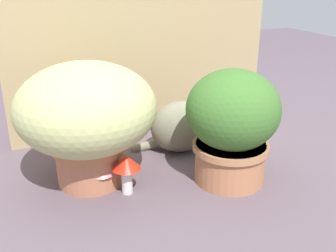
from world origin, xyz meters
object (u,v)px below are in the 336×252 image
leafy_planter (232,123)px  mushroom_ornament_pink (101,169)px  grass_planter (87,115)px  cat (185,123)px  mushroom_ornament_red (126,166)px

leafy_planter → mushroom_ornament_pink: (-0.45, 0.11, -0.14)m
grass_planter → leafy_planter: grass_planter is taller
grass_planter → mushroom_ornament_pink: grass_planter is taller
leafy_planter → cat: (-0.04, 0.29, -0.10)m
leafy_planter → cat: 0.31m
leafy_planter → cat: leafy_planter is taller
cat → mushroom_ornament_red: (-0.33, -0.24, -0.02)m
cat → mushroom_ornament_red: bearing=-144.3°
mushroom_ornament_pink → mushroom_ornament_red: size_ratio=0.81×
grass_planter → mushroom_ornament_red: 0.22m
grass_planter → mushroom_ornament_red: (0.10, -0.13, -0.15)m
grass_planter → mushroom_ornament_red: bearing=-54.4°
leafy_planter → mushroom_ornament_red: 0.40m
grass_planter → mushroom_ornament_pink: bearing=-76.4°
leafy_planter → mushroom_ornament_red: (-0.37, 0.05, -0.12)m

